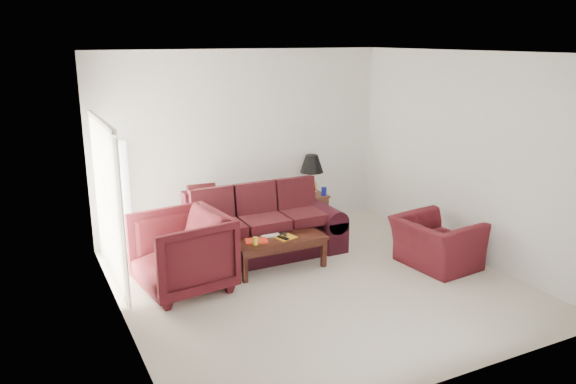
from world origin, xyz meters
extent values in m
plane|color=beige|center=(0.00, 0.00, 0.00)|extent=(5.00, 5.00, 0.00)
cube|color=silver|center=(-2.42, 1.30, 1.08)|extent=(0.10, 2.00, 2.16)
cube|color=black|center=(-0.89, 2.07, 0.77)|extent=(0.45, 0.25, 0.45)
cube|color=silver|center=(0.93, 2.00, 0.63)|extent=(0.16, 0.11, 0.15)
cylinder|color=navy|center=(1.24, 1.96, 0.63)|extent=(0.11, 0.11, 0.15)
cube|color=silver|center=(0.95, 2.32, 0.64)|extent=(0.20, 0.21, 0.05)
imported|color=#400E14|center=(-1.65, 0.58, 0.51)|extent=(1.26, 1.23, 1.02)
imported|color=#471017|center=(1.81, -0.26, 0.35)|extent=(1.05, 1.17, 0.70)
cube|color=red|center=(-0.58, 0.66, 0.47)|extent=(0.35, 0.30, 0.02)
cube|color=silver|center=(-0.31, 0.80, 0.47)|extent=(0.29, 0.23, 0.02)
cube|color=orange|center=(-0.16, 0.60, 0.47)|extent=(0.30, 0.25, 0.01)
cube|color=black|center=(-0.22, 0.56, 0.49)|extent=(0.12, 0.19, 0.02)
cube|color=black|center=(-0.14, 0.69, 0.49)|extent=(0.08, 0.16, 0.02)
cylinder|color=#F1FF38|center=(-0.65, 0.55, 0.52)|extent=(0.08, 0.08, 0.11)
camera|label=1|loc=(-3.43, -6.04, 3.18)|focal=35.00mm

